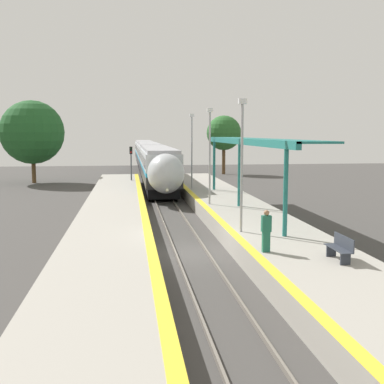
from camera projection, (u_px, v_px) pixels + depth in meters
name	position (u px, v px, depth m)	size (l,w,h in m)	color
ground_plane	(191.00, 254.00, 21.68)	(120.00, 120.00, 0.00)	#423F3D
rail_left	(175.00, 253.00, 21.58)	(0.08, 90.00, 0.15)	slate
rail_right	(207.00, 252.00, 21.77)	(0.08, 90.00, 0.15)	slate
train	(149.00, 157.00, 63.13)	(2.91, 58.92, 4.07)	black
platform_right	(275.00, 241.00, 22.13)	(4.34, 64.00, 0.93)	#9E998E
platform_left	(109.00, 246.00, 21.15)	(3.91, 64.00, 0.93)	#9E998E
platform_bench	(341.00, 247.00, 16.99)	(0.44, 1.55, 0.89)	#2D333D
person_waiting	(266.00, 230.00, 18.18)	(0.36, 0.22, 1.61)	#1E604C
railway_signal	(131.00, 163.00, 45.66)	(0.28, 0.28, 4.13)	#59595E
lamppost_near	(242.00, 157.00, 21.61)	(0.36, 0.20, 6.01)	#9E9EA3
lamppost_mid	(210.00, 150.00, 30.11)	(0.36, 0.20, 6.01)	#9E9EA3
lamppost_far	(192.00, 147.00, 38.61)	(0.36, 0.20, 6.01)	#9E9EA3
station_canopy	(249.00, 143.00, 29.29)	(2.02, 20.57, 4.17)	#1E6B66
background_tree_left	(32.00, 132.00, 51.70)	(6.83, 6.83, 8.90)	brown
background_tree_right	(224.00, 133.00, 63.03)	(4.54, 4.54, 7.69)	brown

